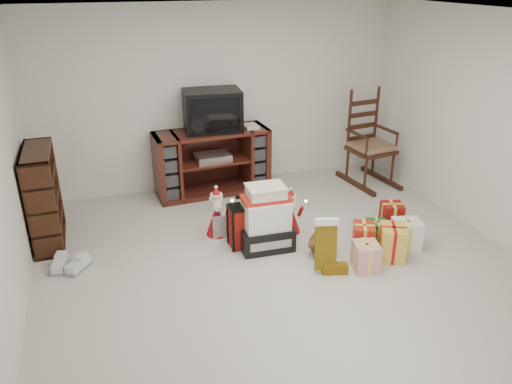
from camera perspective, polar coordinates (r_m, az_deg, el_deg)
room at (r=4.71m, az=3.70°, el=4.13°), size 5.01×5.01×2.51m
tv_stand at (r=6.89m, az=-5.03°, el=3.46°), size 1.57×0.62×0.88m
bookshelf at (r=6.01m, az=-23.06°, el=-0.70°), size 0.30×0.90×1.10m
rocking_chair at (r=7.38m, az=12.73°, el=4.66°), size 0.67×0.99×1.40m
gift_pile at (r=5.49m, az=1.11°, el=-3.39°), size 0.60×0.45×0.73m
red_suitcase at (r=5.55m, az=-1.04°, el=-3.82°), size 0.38×0.21×0.59m
stocking at (r=5.11m, az=7.98°, el=-6.10°), size 0.30×0.19×0.60m
teddy_bear at (r=5.48m, az=7.46°, el=-5.44°), size 0.26×0.23×0.39m
santa_figurine at (r=5.80m, az=3.94°, el=-2.91°), size 0.29×0.27×0.59m
mrs_claus_figurine at (r=5.74m, az=-4.47°, el=-3.03°), size 0.31×0.29×0.64m
sneaker_pair at (r=5.57m, az=-20.56°, el=-7.82°), size 0.43×0.32×0.11m
gift_cluster at (r=5.74m, az=14.31°, el=-4.93°), size 0.83×1.15×0.28m
crt_television at (r=6.71m, az=-5.00°, el=9.28°), size 0.79×0.60×0.55m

